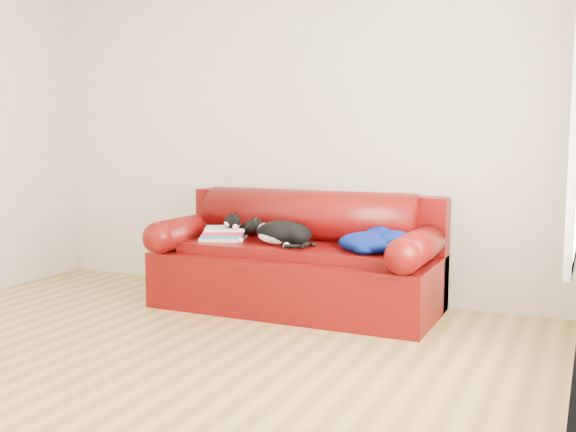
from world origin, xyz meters
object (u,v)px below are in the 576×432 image
at_px(sofa_base, 296,278).
at_px(cat, 283,233).
at_px(book_stack, 224,234).
at_px(blanket, 375,241).

relative_size(sofa_base, cat, 3.56).
relative_size(sofa_base, book_stack, 5.40).
distance_m(sofa_base, book_stack, 0.65).
distance_m(cat, blanket, 0.70).
distance_m(sofa_base, blanket, 0.73).
height_order(sofa_base, book_stack, book_stack).
relative_size(book_stack, blanket, 0.63).
bearing_deg(blanket, cat, -178.81).
distance_m(book_stack, blanket, 1.21).
bearing_deg(blanket, sofa_base, 170.63).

